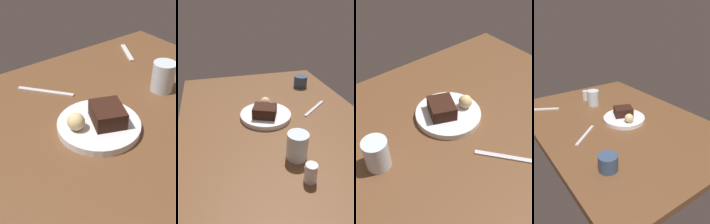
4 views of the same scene
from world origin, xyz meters
TOP-DOWN VIEW (x-y plane):
  - dining_table at (0.00, 0.00)cm, footprint 120.00×84.00cm
  - dessert_plate at (-2.14, -3.49)cm, footprint 22.91×22.91cm
  - chocolate_cake_slice at (0.19, -4.41)cm, footprint 11.48×12.33cm
  - bread_roll at (-8.66, -1.98)cm, footprint 4.75×4.75cm
  - salt_shaker at (38.21, 0.15)cm, footprint 3.97×3.97cm
  - water_glass at (27.07, 0.13)cm, footprint 7.35×7.35cm
  - coffee_cup at (-32.35, 25.83)cm, footprint 7.76×7.76cm
  - dessert_spoon at (37.35, 27.35)cm, footprint 8.79×14.02cm
  - butter_knife at (-4.16, 21.66)cm, footprint 13.02×15.66cm

SIDE VIEW (x-z plane):
  - dining_table at x=0.00cm, z-range 0.00..3.00cm
  - butter_knife at x=-4.16cm, z-range 3.00..3.50cm
  - dessert_spoon at x=37.35cm, z-range 3.00..3.70cm
  - dessert_plate at x=-2.14cm, z-range 3.00..5.10cm
  - salt_shaker at x=38.21cm, z-range 2.95..9.29cm
  - coffee_cup at x=-32.35cm, z-range 3.00..9.54cm
  - bread_roll at x=-8.66cm, z-range 5.10..9.84cm
  - chocolate_cake_slice at x=0.19cm, z-range 5.10..9.85cm
  - water_glass at x=27.07cm, z-range 3.00..12.74cm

